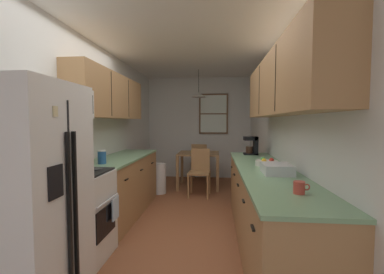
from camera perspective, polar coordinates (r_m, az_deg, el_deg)
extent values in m
plane|color=brown|center=(4.20, -0.91, -16.50)|extent=(12.00, 12.00, 0.00)
cube|color=silver|center=(4.31, -19.07, 1.18)|extent=(0.10, 9.00, 2.55)
cube|color=silver|center=(4.03, 18.53, 1.04)|extent=(0.10, 9.00, 2.55)
cube|color=silver|center=(6.59, 1.60, 2.06)|extent=(4.40, 0.10, 2.55)
cube|color=white|center=(4.11, -0.95, 19.81)|extent=(4.40, 9.00, 0.08)
cube|color=white|center=(2.30, -32.96, -11.46)|extent=(0.67, 0.76, 1.72)
cube|color=black|center=(2.13, -25.46, -13.89)|extent=(0.01, 0.01, 1.55)
cube|color=black|center=(2.09, -25.70, -14.23)|extent=(0.02, 0.02, 1.10)
cube|color=black|center=(2.15, -24.57, -13.66)|extent=(0.02, 0.02, 1.10)
cube|color=black|center=(1.93, -28.13, -8.84)|extent=(0.01, 0.15, 0.22)
cube|color=beige|center=(1.91, -28.20, 5.07)|extent=(0.01, 0.05, 0.07)
cube|color=white|center=(3.00, -24.35, -15.97)|extent=(0.62, 0.62, 0.90)
cube|color=black|center=(2.87, -18.60, -17.35)|extent=(0.01, 0.44, 0.30)
cube|color=silver|center=(2.79, -18.21, -13.38)|extent=(0.02, 0.50, 0.02)
cube|color=black|center=(2.88, -24.58, -7.28)|extent=(0.59, 0.59, 0.02)
cube|color=white|center=(3.01, -29.26, -5.21)|extent=(0.06, 0.62, 0.20)
cylinder|color=#2D2D2D|center=(2.83, -28.45, -7.24)|extent=(0.15, 0.15, 0.01)
cylinder|color=#2D2D2D|center=(3.06, -25.58, -6.39)|extent=(0.15, 0.15, 0.01)
cylinder|color=#2D2D2D|center=(2.69, -23.45, -7.66)|extent=(0.15, 0.15, 0.01)
cylinder|color=#2D2D2D|center=(2.93, -20.85, -6.72)|extent=(0.15, 0.15, 0.01)
cube|color=white|center=(2.90, -26.99, 6.78)|extent=(0.38, 0.59, 0.31)
cube|color=black|center=(2.75, -24.21, 7.06)|extent=(0.01, 0.35, 0.20)
cube|color=#2D2D33|center=(2.98, -21.75, 6.81)|extent=(0.01, 0.12, 0.20)
cube|color=#A87A4C|center=(4.14, -15.33, -10.61)|extent=(0.60, 1.97, 0.87)
cube|color=#7AA87A|center=(4.05, -15.43, -4.43)|extent=(0.63, 1.99, 0.03)
cube|color=black|center=(3.37, -14.36, -9.18)|extent=(0.02, 0.10, 0.01)
cube|color=black|center=(3.98, -11.16, -7.20)|extent=(0.02, 0.10, 0.01)
cube|color=black|center=(4.61, -8.83, -5.74)|extent=(0.02, 0.10, 0.01)
cube|color=#A87A4C|center=(4.04, -17.77, 8.63)|extent=(0.32, 2.07, 0.65)
cube|color=#2D2319|center=(3.66, -17.52, 9.19)|extent=(0.01, 0.01, 0.60)
cube|color=#2D2319|center=(4.30, -13.95, 8.37)|extent=(0.01, 0.01, 0.60)
cube|color=#A87A4C|center=(3.16, 16.00, -15.07)|extent=(0.60, 3.00, 0.87)
cube|color=#7AA87A|center=(3.05, 16.14, -7.01)|extent=(0.63, 3.02, 0.03)
cube|color=black|center=(1.91, 13.39, -19.13)|extent=(0.02, 0.10, 0.01)
cube|color=black|center=(2.47, 11.40, -13.83)|extent=(0.02, 0.10, 0.01)
cube|color=black|center=(3.04, 10.20, -10.50)|extent=(0.02, 0.10, 0.01)
cube|color=black|center=(3.63, 9.39, -8.23)|extent=(0.02, 0.10, 0.01)
cube|color=black|center=(4.21, 8.82, -6.60)|extent=(0.02, 0.10, 0.01)
cube|color=#A87A4C|center=(3.01, 19.29, 10.94)|extent=(0.32, 2.70, 0.66)
cube|color=#2D2319|center=(2.54, 18.10, 12.39)|extent=(0.01, 0.01, 0.61)
cube|color=#2D2319|center=(3.41, 14.76, 10.10)|extent=(0.01, 0.01, 0.61)
cube|color=olive|center=(5.56, 1.48, -3.68)|extent=(0.88, 0.77, 0.03)
cube|color=olive|center=(5.32, -3.27, -8.16)|extent=(0.06, 0.06, 0.73)
cube|color=olive|center=(5.26, 5.73, -8.30)|extent=(0.06, 0.06, 0.73)
cube|color=olive|center=(6.01, -2.24, -6.81)|extent=(0.06, 0.06, 0.73)
cube|color=olive|center=(5.96, 5.69, -6.91)|extent=(0.06, 0.06, 0.73)
cube|color=#A87A4C|center=(4.95, 1.62, -8.00)|extent=(0.43, 0.43, 0.04)
cube|color=#A87A4C|center=(5.09, 1.91, -5.12)|extent=(0.37, 0.06, 0.45)
cylinder|color=#A87A4C|center=(4.80, 3.50, -11.22)|extent=(0.04, 0.04, 0.43)
cylinder|color=#A87A4C|center=(4.85, -0.85, -11.06)|extent=(0.04, 0.04, 0.43)
cylinder|color=#A87A4C|center=(5.16, 3.94, -10.21)|extent=(0.04, 0.04, 0.43)
cylinder|color=#A87A4C|center=(5.20, -0.12, -10.08)|extent=(0.04, 0.04, 0.43)
cube|color=#A87A4C|center=(6.26, 1.82, -5.60)|extent=(0.43, 0.43, 0.04)
cube|color=#A87A4C|center=(6.05, 1.59, -3.76)|extent=(0.37, 0.06, 0.45)
cylinder|color=#A87A4C|center=(6.50, 0.44, -7.35)|extent=(0.04, 0.04, 0.43)
cylinder|color=#A87A4C|center=(6.45, 3.66, -7.44)|extent=(0.04, 0.04, 0.43)
cylinder|color=#A87A4C|center=(6.15, -0.12, -7.97)|extent=(0.04, 0.04, 0.43)
cylinder|color=#A87A4C|center=(6.10, 3.29, -8.07)|extent=(0.04, 0.04, 0.43)
cylinder|color=black|center=(5.59, 1.50, 12.41)|extent=(0.01, 0.01, 0.49)
cone|color=#B7B2A8|center=(5.55, 1.50, 9.38)|extent=(0.33, 0.33, 0.10)
sphere|color=white|center=(5.55, 1.50, 9.58)|extent=(0.06, 0.06, 0.06)
cube|color=brown|center=(6.50, 4.82, 5.17)|extent=(0.73, 0.04, 1.01)
cube|color=silver|center=(6.49, 4.81, 5.17)|extent=(0.65, 0.01, 0.93)
cube|color=brown|center=(6.49, 4.81, 5.17)|extent=(0.65, 0.02, 0.03)
cylinder|color=white|center=(5.22, -7.40, -9.11)|extent=(0.29, 0.29, 0.60)
cylinder|color=#265999|center=(3.43, -19.45, -4.34)|extent=(0.10, 0.10, 0.16)
cylinder|color=white|center=(3.42, -19.48, -2.91)|extent=(0.10, 0.10, 0.02)
cube|color=silver|center=(2.96, -16.73, -14.99)|extent=(0.02, 0.16, 0.24)
cube|color=black|center=(4.25, 12.92, -3.67)|extent=(0.22, 0.18, 0.02)
cube|color=black|center=(4.24, 14.01, -1.88)|extent=(0.06, 0.18, 0.29)
cube|color=black|center=(4.22, 12.96, -0.32)|extent=(0.22, 0.18, 0.06)
cylinder|color=#331E14|center=(4.24, 12.66, -2.77)|extent=(0.11, 0.11, 0.11)
cylinder|color=#BF3F33|center=(2.07, 22.79, -10.36)|extent=(0.08, 0.08, 0.09)
torus|color=#BF3F33|center=(2.08, 24.21, -10.17)|extent=(0.05, 0.01, 0.05)
cylinder|color=silver|center=(3.24, 16.30, -5.60)|extent=(0.26, 0.26, 0.06)
cylinder|color=black|center=(3.23, 16.30, -5.33)|extent=(0.22, 0.22, 0.03)
sphere|color=red|center=(3.24, 17.33, -5.00)|extent=(0.06, 0.06, 0.06)
sphere|color=green|center=(3.27, 15.58, -4.90)|extent=(0.06, 0.06, 0.06)
sphere|color=yellow|center=(3.18, 15.76, -5.14)|extent=(0.06, 0.06, 0.06)
cube|color=silver|center=(2.76, 18.41, -6.76)|extent=(0.28, 0.34, 0.10)
cylinder|color=#E0D14C|center=(5.56, 0.71, -3.20)|extent=(0.19, 0.19, 0.06)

